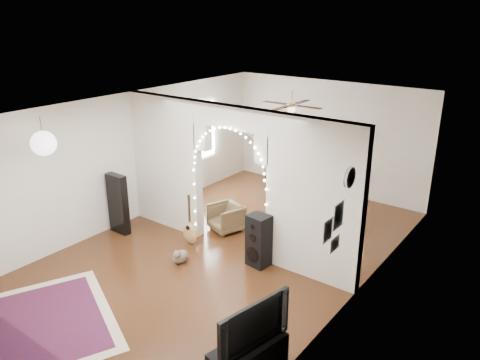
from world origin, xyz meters
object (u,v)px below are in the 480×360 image
Objects in this scene: floor_speaker at (259,241)px; dining_chair_left at (226,218)px; bookcase at (301,162)px; acoustic_guitar at (190,226)px; dining_table at (306,186)px; dining_chair_right at (280,239)px.

floor_speaker is 1.51m from dining_chair_left.
dining_chair_left is (0.01, -3.02, -0.40)m from bookcase.
floor_speaker is at bearing 8.75° from acoustic_guitar.
dining_chair_left is (-0.90, -1.63, -0.40)m from dining_table.
bookcase reaches higher than dining_chair_right.
bookcase reaches higher than dining_table.
dining_table is at bearing 80.94° from dining_chair_left.
floor_speaker reaches higher than dining_chair_left.
bookcase is 2.23× the size of dining_chair_left.
bookcase reaches higher than dining_chair_left.
floor_speaker is 3.98m from bookcase.
dining_table is (-0.40, 2.37, 0.21)m from floor_speaker.
dining_chair_right is (0.45, -1.74, -0.42)m from dining_table.
bookcase is 3.05m from dining_chair_left.
dining_table is at bearing -38.05° from bookcase.
dining_table is 2.17× the size of dining_chair_left.
acoustic_guitar is 1.47× the size of dining_chair_right.
acoustic_guitar is 0.65× the size of dining_table.
acoustic_guitar is 0.63× the size of bookcase.
dining_chair_left is at bearing -71.13° from bookcase.
dining_table is (1.09, 2.50, 0.31)m from acoustic_guitar.
acoustic_guitar is 1.72m from dining_chair_right.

